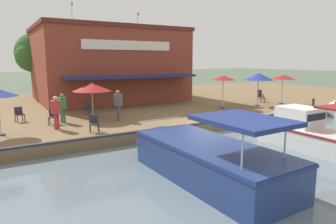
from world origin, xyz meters
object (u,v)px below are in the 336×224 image
object	(u,v)px
tree_downstream_bank	(54,51)
cafe_chair_back_row_seat	(261,96)
motorboat_nearest_quay	(304,133)
patio_umbrella_mid_patio_right	(283,77)
motorboat_second_along	(198,155)
mooring_post	(313,104)
patio_umbrella_far_corner	(223,78)
cafe_chair_facing_river	(88,107)
person_at_quay_edge	(62,105)
person_near_entrance	(56,108)
cafe_chair_far_corner_seat	(19,114)
tree_behind_restaurant	(34,54)
cafe_chair_mid_patio	(94,123)
cafe_chair_beside_entrance	(53,116)
person_mid_patio	(118,101)
patio_umbrella_by_entrance	(92,87)
cafe_chair_under_first_umbrella	(260,94)
patio_umbrella_mid_patio_left	(259,77)
waterfront_restaurant	(108,64)

from	to	relation	value
tree_downstream_bank	cafe_chair_back_row_seat	bearing A→B (deg)	44.07
motorboat_nearest_quay	tree_downstream_bank	world-z (taller)	tree_downstream_bank
patio_umbrella_mid_patio_right	cafe_chair_back_row_seat	world-z (taller)	patio_umbrella_mid_patio_right
motorboat_second_along	mooring_post	xyz separation A→B (m)	(-5.01, 14.02, 0.20)
tree_downstream_bank	patio_umbrella_far_corner	bearing A→B (deg)	29.99
cafe_chair_facing_river	person_at_quay_edge	xyz separation A→B (m)	(1.86, -1.98, 0.56)
person_near_entrance	cafe_chair_far_corner_seat	bearing A→B (deg)	-154.23
motorboat_second_along	tree_behind_restaurant	xyz separation A→B (m)	(-23.09, -2.42, 3.90)
cafe_chair_facing_river	person_near_entrance	bearing A→B (deg)	-37.36
cafe_chair_mid_patio	motorboat_nearest_quay	world-z (taller)	motorboat_nearest_quay
motorboat_second_along	mooring_post	bearing A→B (deg)	109.68
cafe_chair_mid_patio	tree_behind_restaurant	xyz separation A→B (m)	(-17.10, -0.47, 3.61)
cafe_chair_back_row_seat	person_at_quay_edge	bearing A→B (deg)	-88.40
cafe_chair_back_row_seat	cafe_chair_beside_entrance	bearing A→B (deg)	-87.68
motorboat_nearest_quay	patio_umbrella_far_corner	bearing A→B (deg)	165.60
cafe_chair_mid_patio	person_at_quay_edge	size ratio (longest dim) A/B	0.51
person_mid_patio	motorboat_nearest_quay	bearing A→B (deg)	38.47
patio_umbrella_by_entrance	motorboat_second_along	bearing A→B (deg)	6.61
cafe_chair_beside_entrance	person_at_quay_edge	bearing A→B (deg)	111.81
patio_umbrella_by_entrance	person_at_quay_edge	xyz separation A→B (m)	(0.06, -1.74, -0.90)
patio_umbrella_by_entrance	cafe_chair_under_first_umbrella	xyz separation A→B (m)	(-1.69, 15.96, -1.46)
person_near_entrance	motorboat_second_along	distance (m)	8.37
person_at_quay_edge	cafe_chair_facing_river	bearing A→B (deg)	133.17
patio_umbrella_mid_patio_right	tree_downstream_bank	size ratio (longest dim) A/B	0.36
mooring_post	cafe_chair_far_corner_seat	bearing A→B (deg)	-106.64
patio_umbrella_mid_patio_left	tree_downstream_bank	world-z (taller)	tree_downstream_bank
person_at_quay_edge	motorboat_nearest_quay	distance (m)	12.76
cafe_chair_back_row_seat	tree_downstream_bank	distance (m)	20.58
patio_umbrella_by_entrance	cafe_chair_under_first_umbrella	size ratio (longest dim) A/B	2.67
patio_umbrella_far_corner	person_at_quay_edge	bearing A→B (deg)	-92.85
person_at_quay_edge	cafe_chair_under_first_umbrella	bearing A→B (deg)	95.64
person_at_quay_edge	mooring_post	world-z (taller)	person_at_quay_edge
patio_umbrella_mid_patio_right	waterfront_restaurant	bearing A→B (deg)	-132.74
cafe_chair_far_corner_seat	mooring_post	world-z (taller)	cafe_chair_far_corner_seat
person_at_quay_edge	motorboat_nearest_quay	xyz separation A→B (m)	(8.84, 9.15, -0.90)
cafe_chair_back_row_seat	person_mid_patio	xyz separation A→B (m)	(1.48, -13.42, 0.66)
waterfront_restaurant	cafe_chair_under_first_umbrella	world-z (taller)	waterfront_restaurant
mooring_post	tree_behind_restaurant	distance (m)	24.72
cafe_chair_facing_river	motorboat_second_along	size ratio (longest dim) A/B	0.12
patio_umbrella_mid_patio_left	patio_umbrella_mid_patio_right	xyz separation A→B (m)	(0.26, 2.49, -0.10)
person_mid_patio	mooring_post	world-z (taller)	person_mid_patio
patio_umbrella_mid_patio_right	cafe_chair_far_corner_seat	size ratio (longest dim) A/B	2.82
cafe_chair_beside_entrance	person_mid_patio	distance (m)	3.66
person_near_entrance	mooring_post	size ratio (longest dim) A/B	2.29
waterfront_restaurant	person_at_quay_edge	distance (m)	10.91
tree_downstream_bank	mooring_post	bearing A→B (deg)	37.26
patio_umbrella_mid_patio_left	person_at_quay_edge	xyz separation A→B (m)	(-0.99, -14.44, -1.23)
cafe_chair_under_first_umbrella	person_mid_patio	xyz separation A→B (m)	(2.77, -14.77, 0.66)
patio_umbrella_by_entrance	motorboat_nearest_quay	xyz separation A→B (m)	(8.90, 7.41, -1.80)
patio_umbrella_far_corner	person_near_entrance	world-z (taller)	patio_umbrella_far_corner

